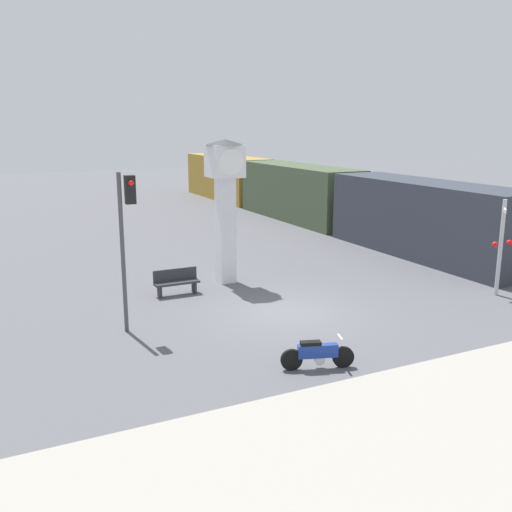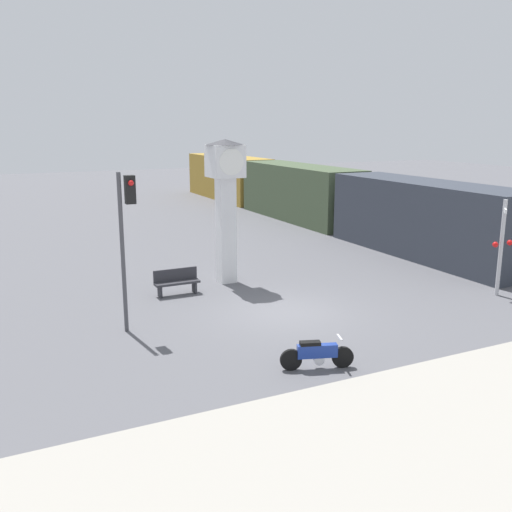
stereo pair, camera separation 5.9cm
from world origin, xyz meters
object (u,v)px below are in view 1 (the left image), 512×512
Objects in this scene: motorcycle at (317,354)px; freight_train at (299,192)px; traffic_light at (126,224)px; clock_tower at (225,189)px; railroad_crossing_signal at (501,243)px; bench at (176,281)px.

motorcycle is 22.97m from freight_train.
motorcycle is at bearing -53.43° from traffic_light.
clock_tower is 0.16× the size of freight_train.
motorcycle is 9.53m from railroad_crossing_signal.
traffic_light is (-4.60, -3.68, -0.40)m from clock_tower.
freight_train reaches higher than bench.
clock_tower is at bearing 143.80° from railroad_crossing_signal.
bench is at bearing -160.84° from clock_tower.
traffic_light is at bearing 170.30° from railroad_crossing_signal.
railroad_crossing_signal is (-2.05, -17.51, 0.17)m from freight_train.
railroad_crossing_signal is (9.07, 2.55, 1.48)m from motorcycle.
traffic_light reaches higher than freight_train.
bench is (-12.25, -12.47, -1.21)m from freight_train.
motorcycle is 0.33× the size of clock_tower.
railroad_crossing_signal is at bearing -26.28° from bench.
freight_train is (10.00, 11.69, -1.87)m from clock_tower.
bench is (2.34, 2.89, -2.68)m from traffic_light.
railroad_crossing_signal is 11.47m from bench.
motorcycle is at bearing -164.30° from railroad_crossing_signal.
freight_train is at bearing 45.50° from bench.
clock_tower is 15.50m from freight_train.
railroad_crossing_signal is (12.55, -2.14, -1.30)m from traffic_light.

